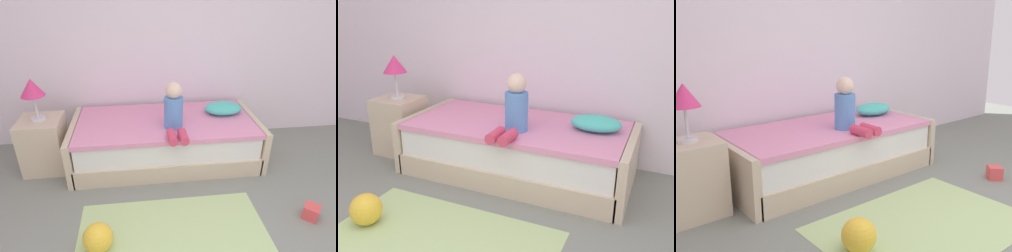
% 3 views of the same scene
% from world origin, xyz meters
% --- Properties ---
extents(wall_rear, '(7.20, 0.10, 2.90)m').
position_xyz_m(wall_rear, '(0.00, 2.60, 1.45)').
color(wall_rear, white).
rests_on(wall_rear, ground).
extents(bed, '(2.11, 1.00, 0.50)m').
position_xyz_m(bed, '(-0.19, 2.00, 0.25)').
color(bed, beige).
rests_on(bed, ground).
extents(nightstand, '(0.44, 0.44, 0.60)m').
position_xyz_m(nightstand, '(-1.54, 1.96, 0.30)').
color(nightstand, beige).
rests_on(nightstand, ground).
extents(table_lamp, '(0.24, 0.24, 0.45)m').
position_xyz_m(table_lamp, '(-1.54, 1.96, 0.94)').
color(table_lamp, silver).
rests_on(table_lamp, nightstand).
extents(child_figure, '(0.20, 0.51, 0.50)m').
position_xyz_m(child_figure, '(-0.13, 1.77, 0.70)').
color(child_figure, '#598CD1').
rests_on(child_figure, bed).
extents(pillow, '(0.44, 0.30, 0.13)m').
position_xyz_m(pillow, '(0.50, 2.10, 0.56)').
color(pillow, '#4CCCBC').
rests_on(pillow, bed).
extents(toy_ball, '(0.24, 0.24, 0.24)m').
position_xyz_m(toy_ball, '(-0.87, 0.75, 0.12)').
color(toy_ball, yellow).
rests_on(toy_ball, ground).
extents(area_rug, '(1.60, 1.10, 0.01)m').
position_xyz_m(area_rug, '(-0.26, 0.70, 0.00)').
color(area_rug, '#B2D189').
rests_on(area_rug, ground).
extents(toy_block, '(0.18, 0.18, 0.13)m').
position_xyz_m(toy_block, '(0.99, 0.86, 0.06)').
color(toy_block, '#E54C4C').
rests_on(toy_block, ground).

